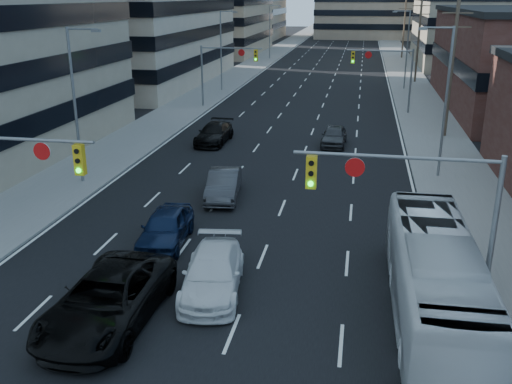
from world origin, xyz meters
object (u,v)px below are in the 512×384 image
object	(u,v)px
sedan_blue	(166,227)
white_van	(213,273)
transit_bus	(435,279)
black_pickup	(108,300)

from	to	relation	value
sedan_blue	white_van	bearing A→B (deg)	-54.43
transit_bus	sedan_blue	bearing A→B (deg)	157.57
transit_bus	white_van	bearing A→B (deg)	175.16
sedan_blue	black_pickup	bearing A→B (deg)	-91.94
white_van	sedan_blue	bearing A→B (deg)	122.27
white_van	transit_bus	distance (m)	8.00
black_pickup	sedan_blue	bearing A→B (deg)	92.91
white_van	transit_bus	size ratio (longest dim) A/B	0.47
black_pickup	transit_bus	size ratio (longest dim) A/B	0.59
white_van	sedan_blue	distance (m)	4.99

